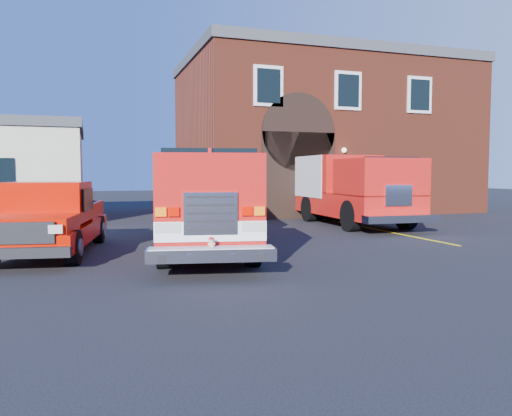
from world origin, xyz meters
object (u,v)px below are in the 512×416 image
object	(u,v)px
pickup_truck	(52,220)
secondary_truck	(343,186)
fire_station	(320,136)
fire_engine	(205,199)

from	to	relation	value
pickup_truck	secondary_truck	world-z (taller)	secondary_truck
fire_station	fire_engine	distance (m)	16.04
fire_engine	secondary_truck	size ratio (longest dim) A/B	1.01
fire_station	secondary_truck	world-z (taller)	fire_station
pickup_truck	secondary_truck	bearing A→B (deg)	23.17
fire_station	pickup_truck	bearing A→B (deg)	-138.36
fire_station	pickup_truck	xyz separation A→B (m)	(-13.64, -12.13, -3.36)
fire_station	secondary_truck	size ratio (longest dim) A/B	1.71
fire_engine	secondary_truck	xyz separation A→B (m)	(7.15, 5.18, 0.18)
fire_station	pickup_truck	distance (m)	18.56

